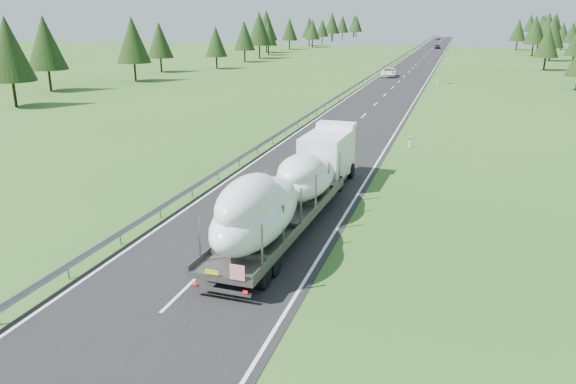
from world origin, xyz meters
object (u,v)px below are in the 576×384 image
(distant_car_dark, at_px, (437,46))
(distant_car_blue, at_px, (438,38))
(highway_sign, at_px, (442,73))
(distant_van, at_px, (389,72))
(boat_truck, at_px, (291,185))

(distant_car_dark, relative_size, distant_car_blue, 0.98)
(highway_sign, bearing_deg, distant_car_dark, 93.07)
(distant_van, bearing_deg, distant_car_blue, 84.58)
(highway_sign, xyz_separation_m, distant_car_blue, (-9.16, 183.22, -1.06))
(highway_sign, xyz_separation_m, distant_van, (-9.92, 8.65, -0.99))
(distant_van, height_order, distant_car_dark, distant_van)
(highway_sign, height_order, boat_truck, boat_truck)
(highway_sign, bearing_deg, boat_truck, -94.09)
(boat_truck, height_order, distant_car_dark, boat_truck)
(highway_sign, relative_size, distant_car_blue, 0.57)
(highway_sign, distance_m, distant_van, 13.20)
(boat_truck, relative_size, distant_car_dark, 4.64)
(boat_truck, height_order, distant_van, boat_truck)
(highway_sign, bearing_deg, distant_car_blue, 92.86)
(distant_car_dark, bearing_deg, boat_truck, -95.76)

